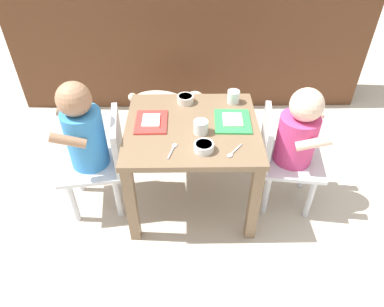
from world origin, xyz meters
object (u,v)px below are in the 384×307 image
at_px(dog, 166,105).
at_px(water_cup_left, 233,97).
at_px(food_tray_left, 151,122).
at_px(seated_child_right, 294,137).
at_px(food_tray_right, 233,121).
at_px(seated_child_left, 88,137).
at_px(water_cup_right, 201,128).
at_px(dining_table, 192,140).
at_px(veggie_bowl_near, 204,147).
at_px(veggie_bowl_far, 185,99).
at_px(spoon_by_right_tray, 173,149).
at_px(spoon_by_left_tray, 233,152).

relative_size(dog, water_cup_left, 7.78).
bearing_deg(food_tray_left, seated_child_right, -3.47).
height_order(seated_child_right, food_tray_right, seated_child_right).
xyz_separation_m(seated_child_left, water_cup_right, (0.48, -0.03, 0.06)).
bearing_deg(food_tray_left, dining_table, -7.99).
bearing_deg(veggie_bowl_near, seated_child_left, 163.61).
relative_size(veggie_bowl_near, veggie_bowl_far, 1.02).
bearing_deg(water_cup_right, dog, 107.16).
xyz_separation_m(seated_child_right, spoon_by_right_tray, (-0.52, -0.15, 0.06)).
bearing_deg(spoon_by_left_tray, food_tray_left, 148.19).
bearing_deg(water_cup_left, water_cup_right, -124.04).
relative_size(dog, food_tray_right, 2.46).
bearing_deg(water_cup_right, spoon_by_right_tray, -135.13).
height_order(spoon_by_left_tray, spoon_by_right_tray, same).
height_order(seated_child_left, food_tray_right, seated_child_left).
distance_m(food_tray_left, water_cup_right, 0.22).
xyz_separation_m(dining_table, water_cup_right, (0.04, -0.05, 0.10)).
xyz_separation_m(water_cup_right, spoon_by_left_tray, (0.12, -0.13, -0.02)).
xyz_separation_m(dining_table, veggie_bowl_near, (0.04, -0.17, 0.10)).
relative_size(seated_child_left, water_cup_right, 10.96).
bearing_deg(dog, veggie_bowl_far, -71.39).
distance_m(veggie_bowl_far, spoon_by_left_tray, 0.42).
height_order(dining_table, seated_child_left, seated_child_left).
relative_size(water_cup_left, veggie_bowl_near, 0.75).
bearing_deg(dog, water_cup_left, -45.34).
xyz_separation_m(water_cup_left, veggie_bowl_far, (-0.22, 0.00, -0.01)).
distance_m(dining_table, food_tray_right, 0.20).
xyz_separation_m(seated_child_left, spoon_by_right_tray, (0.37, -0.14, 0.04)).
relative_size(water_cup_left, spoon_by_left_tray, 0.68).
relative_size(dog, veggie_bowl_far, 5.96).
distance_m(food_tray_left, veggie_bowl_far, 0.22).
xyz_separation_m(seated_child_left, spoon_by_left_tray, (0.60, -0.16, 0.04)).
relative_size(dining_table, veggie_bowl_far, 7.41).
bearing_deg(water_cup_right, seated_child_right, 4.97).
xyz_separation_m(water_cup_left, spoon_by_right_tray, (-0.27, -0.35, -0.02)).
bearing_deg(veggie_bowl_near, food_tray_right, 55.41).
bearing_deg(seated_child_left, spoon_by_left_tray, -14.79).
height_order(seated_child_right, veggie_bowl_far, seated_child_right).
relative_size(seated_child_left, veggie_bowl_near, 8.44).
distance_m(water_cup_left, spoon_by_left_tray, 0.37).
distance_m(dining_table, spoon_by_right_tray, 0.20).
bearing_deg(spoon_by_right_tray, spoon_by_left_tray, -5.02).
xyz_separation_m(spoon_by_left_tray, spoon_by_right_tray, (-0.24, 0.02, 0.00)).
bearing_deg(seated_child_left, dining_table, 2.91).
bearing_deg(food_tray_right, water_cup_left, 83.33).
bearing_deg(water_cup_left, food_tray_left, -156.32).
xyz_separation_m(veggie_bowl_near, veggie_bowl_far, (-0.07, 0.35, 0.00)).
bearing_deg(veggie_bowl_far, spoon_by_left_tray, -63.29).
bearing_deg(seated_child_left, water_cup_right, -3.09).
height_order(seated_child_right, water_cup_left, seated_child_right).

